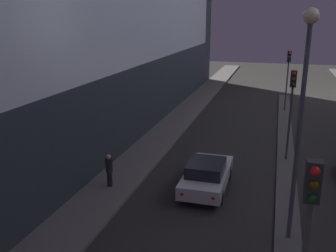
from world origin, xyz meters
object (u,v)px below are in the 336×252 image
(traffic_light_near, at_px, (308,222))
(car_left_lane, at_px, (207,174))
(traffic_light_mid, at_px, (292,96))
(street_lamp, at_px, (303,91))
(traffic_light_far, at_px, (288,68))
(pedestrian_on_left_sidewalk, at_px, (109,169))

(traffic_light_near, relative_size, car_left_lane, 1.13)
(traffic_light_mid, bearing_deg, car_left_lane, -127.64)
(traffic_light_mid, xyz_separation_m, street_lamp, (0.00, -8.19, 1.79))
(traffic_light_near, relative_size, street_lamp, 0.62)
(street_lamp, bearing_deg, traffic_light_near, -90.00)
(traffic_light_far, relative_size, pedestrian_on_left_sidewalk, 3.16)
(traffic_light_far, bearing_deg, traffic_light_mid, -90.00)
(traffic_light_mid, relative_size, car_left_lane, 1.13)
(traffic_light_mid, bearing_deg, traffic_light_far, 90.00)
(traffic_light_far, distance_m, street_lamp, 20.44)
(car_left_lane, height_order, pedestrian_on_left_sidewalk, pedestrian_on_left_sidewalk)
(pedestrian_on_left_sidewalk, bearing_deg, traffic_light_near, -42.61)
(traffic_light_mid, height_order, pedestrian_on_left_sidewalk, traffic_light_mid)
(traffic_light_near, height_order, car_left_lane, traffic_light_near)
(traffic_light_near, xyz_separation_m, car_left_lane, (-3.71, 8.78, -3.08))
(traffic_light_near, xyz_separation_m, street_lamp, (0.00, 5.40, 1.79))
(traffic_light_mid, bearing_deg, street_lamp, -90.00)
(traffic_light_near, height_order, street_lamp, street_lamp)
(pedestrian_on_left_sidewalk, bearing_deg, traffic_light_far, 65.81)
(street_lamp, bearing_deg, pedestrian_on_left_sidewalk, 165.41)
(traffic_light_far, distance_m, pedestrian_on_left_sidewalk, 20.19)
(car_left_lane, bearing_deg, pedestrian_on_left_sidewalk, -164.42)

